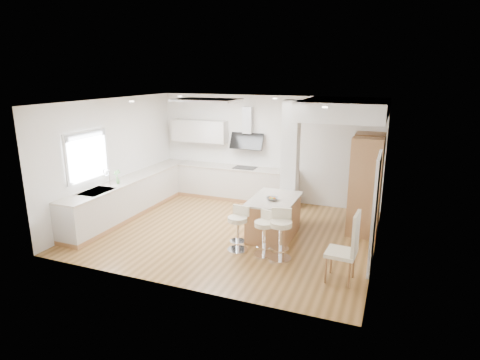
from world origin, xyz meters
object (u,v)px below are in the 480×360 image
at_px(bar_stool_b, 265,231).
at_px(dining_chair, 348,245).
at_px(bar_stool_a, 238,226).
at_px(peninsula, 274,217).
at_px(bar_stool_c, 281,232).

relative_size(bar_stool_b, dining_chair, 0.71).
bearing_deg(bar_stool_a, peninsula, 71.81).
height_order(peninsula, bar_stool_c, bar_stool_c).
bearing_deg(bar_stool_c, dining_chair, -32.11).
xyz_separation_m(bar_stool_a, dining_chair, (2.12, -0.48, 0.16)).
bearing_deg(dining_chair, bar_stool_b, 167.45).
relative_size(bar_stool_c, dining_chair, 0.78).
xyz_separation_m(bar_stool_b, dining_chair, (1.58, -0.47, 0.17)).
bearing_deg(bar_stool_c, peninsula, 100.41).
distance_m(peninsula, bar_stool_a, 1.03).
distance_m(bar_stool_b, dining_chair, 1.65).
distance_m(bar_stool_c, dining_chair, 1.33).
bearing_deg(bar_stool_c, bar_stool_b, 160.47).
relative_size(peninsula, dining_chair, 1.14).
xyz_separation_m(bar_stool_a, bar_stool_b, (0.55, -0.01, -0.01)).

